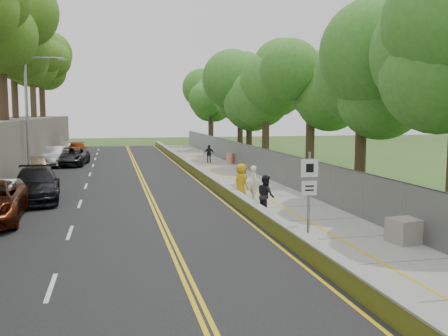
{
  "coord_description": "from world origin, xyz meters",
  "views": [
    {
      "loc": [
        -5.57,
        -19.04,
        4.52
      ],
      "look_at": [
        0.5,
        8.0,
        1.4
      ],
      "focal_mm": 40.0,
      "sensor_mm": 36.0,
      "label": 1
    }
  ],
  "objects_px": {
    "construction_barrel": "(230,159)",
    "person_far": "(209,154)",
    "streetlight": "(31,110)",
    "concrete_block": "(408,230)",
    "signpost": "(309,186)",
    "painter_0": "(241,182)"
  },
  "relations": [
    {
      "from": "construction_barrel",
      "to": "person_far",
      "type": "bearing_deg",
      "value": 132.62
    },
    {
      "from": "construction_barrel",
      "to": "streetlight",
      "type": "bearing_deg",
      "value": -149.67
    },
    {
      "from": "concrete_block",
      "to": "person_far",
      "type": "xyz_separation_m",
      "value": [
        -1.5,
        28.27,
        0.37
      ]
    },
    {
      "from": "streetlight",
      "to": "person_far",
      "type": "height_order",
      "value": "streetlight"
    },
    {
      "from": "construction_barrel",
      "to": "concrete_block",
      "type": "bearing_deg",
      "value": -90.0
    },
    {
      "from": "signpost",
      "to": "person_far",
      "type": "height_order",
      "value": "signpost"
    },
    {
      "from": "construction_barrel",
      "to": "person_far",
      "type": "distance_m",
      "value": 2.24
    },
    {
      "from": "streetlight",
      "to": "concrete_block",
      "type": "relative_size",
      "value": 6.45
    },
    {
      "from": "signpost",
      "to": "painter_0",
      "type": "distance_m",
      "value": 8.26
    },
    {
      "from": "painter_0",
      "to": "person_far",
      "type": "height_order",
      "value": "painter_0"
    },
    {
      "from": "concrete_block",
      "to": "painter_0",
      "type": "xyz_separation_m",
      "value": [
        -3.55,
        9.19,
        0.53
      ]
    },
    {
      "from": "streetlight",
      "to": "painter_0",
      "type": "relative_size",
      "value": 4.26
    },
    {
      "from": "person_far",
      "to": "painter_0",
      "type": "bearing_deg",
      "value": 98.02
    },
    {
      "from": "construction_barrel",
      "to": "person_far",
      "type": "relative_size",
      "value": 0.59
    },
    {
      "from": "person_far",
      "to": "concrete_block",
      "type": "bearing_deg",
      "value": 107.19
    },
    {
      "from": "streetlight",
      "to": "person_far",
      "type": "bearing_deg",
      "value": 37.75
    },
    {
      "from": "concrete_block",
      "to": "person_far",
      "type": "distance_m",
      "value": 28.31
    },
    {
      "from": "construction_barrel",
      "to": "concrete_block",
      "type": "height_order",
      "value": "construction_barrel"
    },
    {
      "from": "concrete_block",
      "to": "painter_0",
      "type": "distance_m",
      "value": 9.86
    },
    {
      "from": "streetlight",
      "to": "painter_0",
      "type": "xyz_separation_m",
      "value": [
        11.21,
        -8.81,
        -3.65
      ]
    },
    {
      "from": "streetlight",
      "to": "concrete_block",
      "type": "bearing_deg",
      "value": -50.64
    },
    {
      "from": "streetlight",
      "to": "person_far",
      "type": "distance_m",
      "value": 17.2
    }
  ]
}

